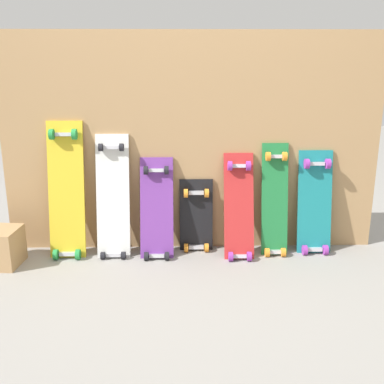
# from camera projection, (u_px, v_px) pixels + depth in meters

# --- Properties ---
(ground_plane) EXTENTS (12.00, 12.00, 0.00)m
(ground_plane) POSITION_uv_depth(u_px,v_px,m) (192.00, 249.00, 3.32)
(ground_plane) COLOR gray
(plywood_wall_panel) EXTENTS (2.57, 0.04, 1.48)m
(plywood_wall_panel) POSITION_uv_depth(u_px,v_px,m) (192.00, 144.00, 3.18)
(plywood_wall_panel) COLOR tan
(plywood_wall_panel) RESTS_ON ground
(skateboard_yellow) EXTENTS (0.24, 0.24, 0.97)m
(skateboard_yellow) POSITION_uv_depth(u_px,v_px,m) (66.00, 195.00, 3.13)
(skateboard_yellow) COLOR gold
(skateboard_yellow) RESTS_ON ground
(skateboard_white) EXTENTS (0.22, 0.24, 0.89)m
(skateboard_white) POSITION_uv_depth(u_px,v_px,m) (113.00, 201.00, 3.16)
(skateboard_white) COLOR silver
(skateboard_white) RESTS_ON ground
(skateboard_purple) EXTENTS (0.22, 0.26, 0.73)m
(skateboard_purple) POSITION_uv_depth(u_px,v_px,m) (157.00, 213.00, 3.17)
(skateboard_purple) COLOR #6B338C
(skateboard_purple) RESTS_ON ground
(skateboard_black) EXTENTS (0.23, 0.13, 0.57)m
(skateboard_black) POSITION_uv_depth(u_px,v_px,m) (196.00, 220.00, 3.26)
(skateboard_black) COLOR black
(skateboard_black) RESTS_ON ground
(skateboard_red) EXTENTS (0.20, 0.29, 0.76)m
(skateboard_red) POSITION_uv_depth(u_px,v_px,m) (239.00, 211.00, 3.16)
(skateboard_red) COLOR #B22626
(skateboard_red) RESTS_ON ground
(skateboard_green) EXTENTS (0.18, 0.22, 0.82)m
(skateboard_green) POSITION_uv_depth(u_px,v_px,m) (275.00, 204.00, 3.19)
(skateboard_green) COLOR #1E7238
(skateboard_green) RESTS_ON ground
(skateboard_teal) EXTENTS (0.23, 0.20, 0.77)m
(skateboard_teal) POSITION_uv_depth(u_px,v_px,m) (315.00, 207.00, 3.22)
(skateboard_teal) COLOR #197A7F
(skateboard_teal) RESTS_ON ground
(wooden_crate) EXTENTS (0.27, 0.27, 0.25)m
(wooden_crate) POSITION_uv_depth(u_px,v_px,m) (0.00, 247.00, 3.04)
(wooden_crate) COLOR tan
(wooden_crate) RESTS_ON ground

